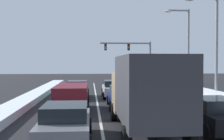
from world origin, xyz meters
The scene contains 17 objects.
ground_plane centered at (0.00, 14.55, 0.00)m, with size 120.00×120.00×0.00m, color black.
lane_stripe_between_right_lane_and_center_lane centered at (1.70, 18.19, 0.00)m, with size 0.14×40.01×0.01m, color silver.
lane_stripe_between_center_lane_and_left_lane centered at (-1.70, 18.19, 0.00)m, with size 0.14×40.01×0.01m, color silver.
snow_bank_right_shoulder centered at (7.00, 18.19, 0.45)m, with size 1.39×40.01×0.91m, color silver.
snow_bank_left_shoulder centered at (-7.00, 18.19, 0.24)m, with size 1.57×40.01×0.48m, color silver.
sedan_black_right_lane_nearest centered at (3.31, 7.25, 0.76)m, with size 2.00×4.50×1.51m.
sedan_white_right_lane_second centered at (3.32, 13.61, 0.76)m, with size 2.00×4.50×1.51m.
suv_red_right_lane_third centered at (3.52, 19.42, 1.02)m, with size 2.16×4.90×1.67m.
box_truck_center_lane_nearest centered at (0.14, 6.99, 1.90)m, with size 2.53×7.20×3.36m.
sedan_navy_center_lane_second centered at (-0.01, 14.21, 0.76)m, with size 2.00×4.50×1.51m.
sedan_silver_center_lane_third centered at (-0.16, 20.14, 0.76)m, with size 2.00×4.50×1.51m.
sedan_gray_left_lane_nearest centered at (-3.17, 5.80, 0.76)m, with size 2.00×4.50×1.51m.
suv_maroon_left_lane_second centered at (-3.39, 12.98, 1.02)m, with size 2.16×4.90×1.67m.
sedan_green_left_lane_third centered at (-3.36, 19.85, 0.76)m, with size 2.00×4.50×1.51m.
traffic_light_gantry centered at (4.27, 36.36, 4.50)m, with size 7.54×0.47×6.20m.
street_lamp_right_mid centered at (7.23, 16.37, 4.91)m, with size 2.66×0.36×8.20m.
street_lamp_right_far centered at (7.55, 23.64, 5.12)m, with size 2.66×0.36×8.61m.
Camera 1 is at (-2.22, -5.08, 3.08)m, focal length 45.56 mm.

